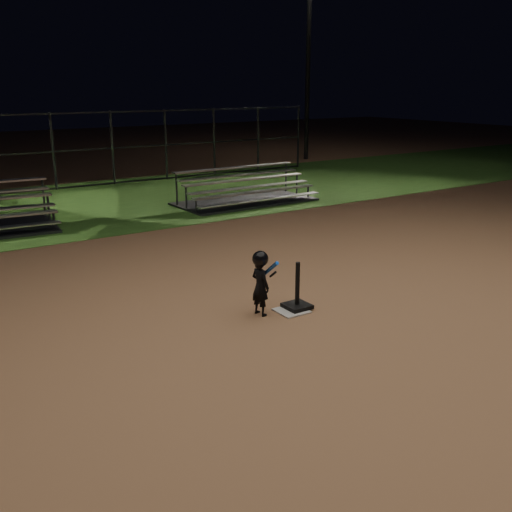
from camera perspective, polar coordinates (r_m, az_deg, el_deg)
The scene contains 8 objects.
ground at distance 9.17m, azimuth 3.45°, elevation -5.37°, with size 80.00×80.00×0.00m, color #A3704A.
grass_strip at distance 17.89m, azimuth -16.12°, elevation 4.80°, with size 60.00×8.00×0.01m, color #2F5A1D.
home_plate at distance 9.16m, azimuth 3.46°, elevation -5.30°, with size 0.45×0.45×0.02m, color beige.
batting_tee at distance 9.21m, azimuth 3.99°, elevation -4.23°, with size 0.38×0.38×0.74m.
child_batter at distance 8.85m, azimuth 0.44°, elevation -2.44°, with size 0.38×0.61×1.01m.
bleacher_right at distance 17.43m, azimuth -1.02°, elevation 5.81°, with size 4.09×2.06×0.99m.
backstop_fence at distance 20.56m, azimuth -18.99°, elevation 9.50°, with size 20.08×0.08×2.50m.
light_pole_right at distance 27.73m, azimuth 5.16°, elevation 19.50°, with size 0.90×0.53×8.30m.
Camera 1 is at (-5.14, -6.80, 3.39)m, focal length 41.43 mm.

